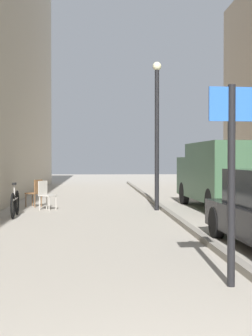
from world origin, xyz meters
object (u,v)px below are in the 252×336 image
at_px(delivery_van, 224,173).
at_px(bicycle_leaning, 15,203).
at_px(street_sign_post, 231,167).
at_px(cafe_chair_near_window, 46,193).
at_px(cafe_chair_by_doorway, 36,191).
at_px(lamp_post, 157,126).

bearing_deg(delivery_van, bicycle_leaning, -166.60).
relative_size(street_sign_post, cafe_chair_near_window, 2.77).
bearing_deg(cafe_chair_near_window, street_sign_post, 49.97).
xyz_separation_m(street_sign_post, bicycle_leaning, (-4.05, 8.01, -1.16)).
relative_size(bicycle_leaning, cafe_chair_by_doorway, 1.88).
height_order(delivery_van, street_sign_post, street_sign_post).
distance_m(lamp_post, bicycle_leaning, 5.11).
distance_m(lamp_post, cafe_chair_by_doorway, 4.77).
relative_size(cafe_chair_near_window, cafe_chair_by_doorway, 1.00).
relative_size(delivery_van, bicycle_leaning, 3.12).
bearing_deg(lamp_post, delivery_van, 4.09).
bearing_deg(lamp_post, cafe_chair_by_doorway, 161.46).
bearing_deg(lamp_post, street_sign_post, -91.22).
bearing_deg(lamp_post, bicycle_leaning, -159.54).
height_order(lamp_post, bicycle_leaning, lamp_post).
distance_m(street_sign_post, cafe_chair_near_window, 10.54).
distance_m(street_sign_post, cafe_chair_by_doorway, 11.64).
bearing_deg(cafe_chair_by_doorway, cafe_chair_near_window, -127.45).
height_order(bicycle_leaning, cafe_chair_by_doorway, bicycle_leaning).
xyz_separation_m(street_sign_post, cafe_chair_near_window, (-3.38, 9.93, -1.00)).
relative_size(delivery_van, cafe_chair_near_window, 5.87).
height_order(street_sign_post, bicycle_leaning, street_sign_post).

